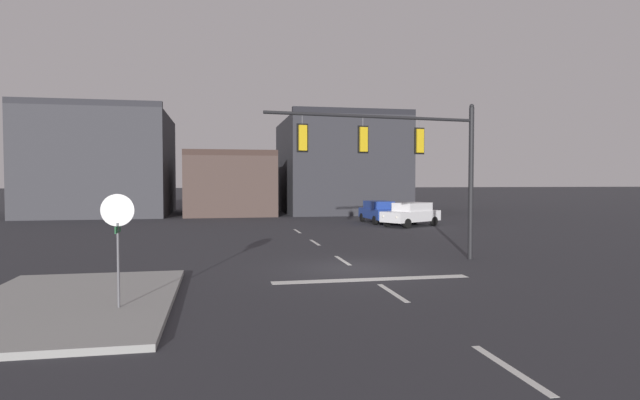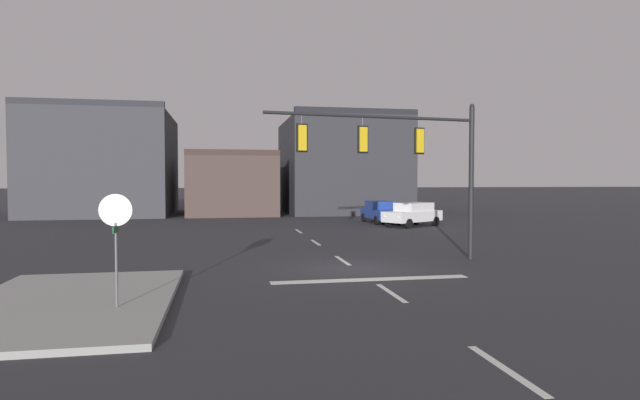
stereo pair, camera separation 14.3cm
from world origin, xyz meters
name	(u,v)px [view 1 (the left image)]	position (x,y,z in m)	size (l,w,h in m)	color
ground_plane	(356,269)	(0.00, 0.00, 0.00)	(400.00, 400.00, 0.00)	#2B2B30
sidewalk_near_corner	(70,304)	(-8.42, -4.00, 0.07)	(5.00, 8.00, 0.15)	gray
stop_bar_paint	(372,279)	(0.00, -2.00, 0.00)	(6.40, 0.50, 0.01)	silver
lane_centreline	(343,260)	(0.00, 2.00, 0.00)	(0.16, 26.40, 0.01)	silver
signal_mast_near_side	(406,152)	(2.26, 1.07, 4.23)	(8.43, 1.19, 6.17)	black
stop_sign	(118,223)	(-7.10, -4.95, 2.14)	(0.76, 0.64, 2.83)	#56565B
car_lot_nearside	(379,211)	(6.86, 19.03, 0.86)	(2.08, 4.52, 1.61)	navy
car_lot_middle	(411,214)	(8.18, 15.96, 0.86)	(4.70, 3.79, 1.61)	silver
building_row	(223,169)	(-4.32, 32.61, 4.24)	(33.46, 13.12, 9.55)	#38383D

